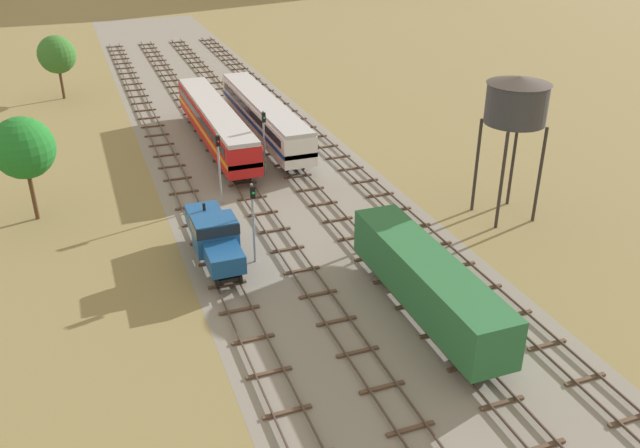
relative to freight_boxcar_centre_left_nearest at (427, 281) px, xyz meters
The scene contains 16 objects.
ground_plane 20.13m from the freight_boxcar_centre_left_nearest, 97.01° to the left, with size 480.00×480.00×0.00m, color olive.
ballast_bed 20.13m from the freight_boxcar_centre_left_nearest, 97.01° to the left, with size 18.60×176.00×0.01m, color gray.
track_far_left 23.11m from the freight_boxcar_centre_left_nearest, 115.06° to the left, with size 2.40×126.00×0.29m.
track_left 21.52m from the freight_boxcar_centre_left_nearest, 103.17° to the left, with size 2.40×126.00×0.29m.
track_centre_left 20.96m from the freight_boxcar_centre_left_nearest, 90.02° to the left, with size 2.40×126.00×0.29m.
track_centre 21.52m from the freight_boxcar_centre_left_nearest, 76.87° to the left, with size 2.40×126.00×0.29m.
freight_boxcar_centre_left_nearest is the anchor object (origin of this frame).
shunter_loco_far_left_near 14.27m from the freight_boxcar_centre_left_nearest, 133.08° to the left, with size 2.74×8.46×3.10m.
passenger_coach_left_mid 32.20m from the freight_boxcar_centre_left_nearest, 98.70° to the left, with size 2.96×22.00×3.80m.
passenger_coach_centre_left_midfar 32.38m from the freight_boxcar_centre_left_nearest, 90.01° to the left, with size 2.96×22.00×3.80m.
water_tower 16.74m from the freight_boxcar_centre_left_nearest, 39.68° to the left, with size 4.48×4.48×10.52m.
signal_post_nearest 12.09m from the freight_boxcar_centre_left_nearest, 127.35° to the left, with size 0.28×0.47×5.54m.
signal_post_near 24.00m from the freight_boxcar_centre_left_nearest, 95.84° to the left, with size 0.28×0.47×5.61m.
signal_post_mid 20.67m from the freight_boxcar_centre_left_nearest, 110.73° to the left, with size 0.28×0.47×5.68m.
lineside_tree_0 57.72m from the freight_boxcar_centre_left_nearest, 108.18° to the left, with size 4.28×4.28×7.26m.
lineside_tree_2 30.05m from the freight_boxcar_centre_left_nearest, 133.96° to the left, with size 4.45×4.45×7.79m.
Camera 1 is at (-14.22, 8.66, 21.81)m, focal length 37.38 mm.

